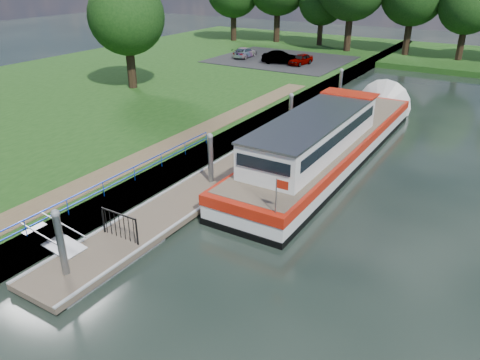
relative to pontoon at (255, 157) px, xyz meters
The scene contains 15 objects.
ground 13.00m from the pontoon, 90.00° to the right, with size 160.00×160.00×0.00m, color black.
riverbank 18.11m from the pontoon, behind, with size 32.00×90.00×0.78m, color #194012.
bank_edge 3.25m from the pontoon, 141.89° to the left, with size 1.10×90.00×0.78m, color #473D2D.
footpath 6.69m from the pontoon, 131.35° to the right, with size 1.60×40.00×0.05m, color brown.
carpark 27.32m from the pontoon, 113.75° to the left, with size 14.00×12.00×0.06m, color black.
blue_fence 10.43m from the pontoon, 105.38° to the right, with size 0.04×18.04×0.72m.
pontoon is the anchor object (origin of this frame).
mooring_piles 1.10m from the pontoon, ahead, with size 0.30×27.30×3.55m.
gangway 12.64m from the pontoon, 98.42° to the right, with size 2.58×1.00×0.92m.
gate_panel 10.84m from the pontoon, 90.00° to the right, with size 1.85×0.05×1.15m.
barge 4.60m from the pontoon, 37.14° to the left, with size 4.36×21.15×4.78m.
bank_tree_a 18.78m from the pontoon, 156.11° to the left, with size 6.12×6.12×9.72m.
car_a 24.62m from the pontoon, 108.75° to the left, with size 1.29×3.21×1.09m, color #999999.
car_b 24.85m from the pontoon, 113.75° to the left, with size 1.33×3.81×1.25m, color #999999.
car_c 28.27m from the pontoon, 122.17° to the left, with size 1.53×3.76×1.09m, color #999999.
Camera 1 is at (12.33, -8.91, 10.32)m, focal length 35.00 mm.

